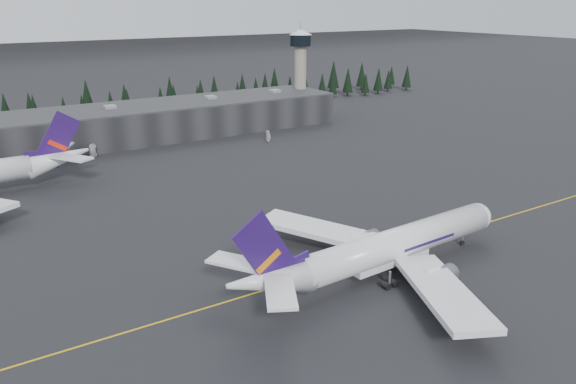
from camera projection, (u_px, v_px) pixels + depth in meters
ground at (341, 261)px, 112.90m from camera, size 1400.00×1400.00×0.00m
taxiline at (347, 265)px, 111.30m from camera, size 400.00×0.40×0.02m
terminal at (138, 122)px, 210.69m from camera, size 160.00×30.00×12.60m
control_tower at (300, 64)px, 245.57m from camera, size 10.00×10.00×37.70m
treeline at (110, 105)px, 239.85m from camera, size 360.00×20.00×15.00m
jet_main at (379, 250)px, 105.22m from camera, size 64.97×59.88×19.09m
gse_vehicle_a at (93, 155)px, 187.65m from camera, size 3.26×5.03×1.29m
gse_vehicle_b at (268, 140)px, 208.31m from camera, size 4.34×1.92×1.45m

